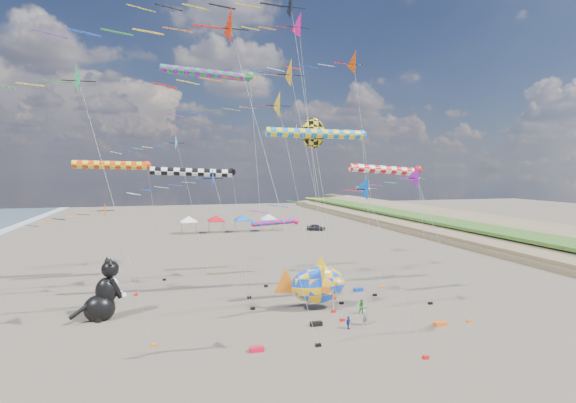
% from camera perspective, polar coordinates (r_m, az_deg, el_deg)
% --- Properties ---
extents(ground, '(260.00, 260.00, 0.00)m').
position_cam_1_polar(ground, '(28.42, 8.24, -20.32)').
color(ground, brown).
rests_on(ground, ground).
extents(delta_kite_0, '(8.68, 1.78, 12.01)m').
position_cam_1_polar(delta_kite_0, '(36.50, -10.03, 2.46)').
color(delta_kite_0, blue).
rests_on(delta_kite_0, ground).
extents(delta_kite_1, '(13.18, 2.31, 19.79)m').
position_cam_1_polar(delta_kite_1, '(33.25, -1.56, 15.51)').
color(delta_kite_1, '#FBA003').
rests_on(delta_kite_1, ground).
extents(delta_kite_2, '(9.89, 1.88, 15.75)m').
position_cam_1_polar(delta_kite_2, '(50.99, -15.13, 6.96)').
color(delta_kite_2, '#21C2E3').
rests_on(delta_kite_2, ground).
extents(delta_kite_3, '(10.73, 1.59, 11.45)m').
position_cam_1_polar(delta_kite_3, '(25.77, 6.94, 0.68)').
color(delta_kite_3, blue).
rests_on(delta_kite_3, ground).
extents(delta_kite_4, '(13.37, 2.18, 18.34)m').
position_cam_1_polar(delta_kite_4, '(31.40, -27.99, 13.11)').
color(delta_kite_4, '#16974C').
rests_on(delta_kite_4, ground).
extents(delta_kite_5, '(8.52, 1.63, 8.92)m').
position_cam_1_polar(delta_kite_5, '(44.06, -23.66, -1.53)').
color(delta_kite_5, orange).
rests_on(delta_kite_5, ground).
extents(delta_kite_6, '(11.93, 2.55, 23.06)m').
position_cam_1_polar(delta_kite_6, '(44.60, 8.16, 16.68)').
color(delta_kite_6, '#C74203').
rests_on(delta_kite_6, ground).
extents(delta_kite_7, '(9.64, 1.83, 12.08)m').
position_cam_1_polar(delta_kite_7, '(34.10, 16.98, 2.32)').
color(delta_kite_7, purple).
rests_on(delta_kite_7, ground).
extents(delta_kite_8, '(12.42, 2.67, 19.00)m').
position_cam_1_polar(delta_kite_8, '(40.54, -1.32, 12.12)').
color(delta_kite_8, yellow).
rests_on(delta_kite_8, ground).
extents(delta_kite_9, '(14.04, 3.12, 28.61)m').
position_cam_1_polar(delta_kite_9, '(51.91, 0.89, 20.96)').
color(delta_kite_9, '#F41079').
rests_on(delta_kite_9, ground).
extents(delta_kite_10, '(14.80, 2.54, 21.70)m').
position_cam_1_polar(delta_kite_10, '(28.96, -7.25, 20.94)').
color(delta_kite_10, '#EB2500').
rests_on(delta_kite_10, ground).
extents(delta_kite_11, '(15.70, 2.85, 26.72)m').
position_cam_1_polar(delta_kite_11, '(40.94, -0.33, 23.01)').
color(delta_kite_11, black).
rests_on(delta_kite_11, ground).
extents(windsock_0, '(6.73, 0.63, 6.32)m').
position_cam_1_polar(windsock_0, '(49.15, -1.39, -2.71)').
color(windsock_0, '#ED104A').
rests_on(windsock_0, ground).
extents(windsock_1, '(8.77, 0.87, 12.64)m').
position_cam_1_polar(windsock_1, '(48.88, -21.12, 4.29)').
color(windsock_1, red).
rests_on(windsock_1, ground).
extents(windsock_2, '(10.47, 0.86, 15.31)m').
position_cam_1_polar(windsock_2, '(39.77, 4.14, 8.53)').
color(windsock_2, blue).
rests_on(windsock_2, ground).
extents(windsock_3, '(10.02, 0.80, 21.14)m').
position_cam_1_polar(windsock_3, '(44.30, -9.80, 15.62)').
color(windsock_3, '#18874A').
rests_on(windsock_3, ground).
extents(windsock_4, '(7.96, 0.69, 12.07)m').
position_cam_1_polar(windsock_4, '(38.15, 12.62, 3.84)').
color(windsock_4, red).
rests_on(windsock_4, ground).
extents(windsock_5, '(8.60, 0.72, 11.87)m').
position_cam_1_polar(windsock_5, '(39.73, -11.56, 3.58)').
color(windsock_5, black).
rests_on(windsock_5, ground).
extents(angelfish_kite, '(3.74, 3.02, 16.27)m').
position_cam_1_polar(angelfish_kite, '(39.96, 2.94, 8.50)').
color(angelfish_kite, yellow).
rests_on(angelfish_kite, ground).
extents(cat_inflatable, '(4.03, 3.13, 4.88)m').
position_cam_1_polar(cat_inflatable, '(38.52, -22.48, -10.20)').
color(cat_inflatable, black).
rests_on(cat_inflatable, ground).
extents(fish_inflatable, '(6.38, 3.05, 4.57)m').
position_cam_1_polar(fish_inflatable, '(38.13, 3.78, -10.48)').
color(fish_inflatable, blue).
rests_on(fish_inflatable, ground).
extents(person_adult, '(0.68, 0.61, 1.56)m').
position_cam_1_polar(person_adult, '(35.32, 9.77, -14.05)').
color(person_adult, gray).
rests_on(person_adult, ground).
extents(child_green, '(0.73, 0.66, 1.23)m').
position_cam_1_polar(child_green, '(37.90, 9.37, -13.04)').
color(child_green, '#258F20').
rests_on(child_green, ground).
extents(child_blue, '(0.60, 0.51, 0.96)m').
position_cam_1_polar(child_blue, '(34.51, 7.66, -14.98)').
color(child_blue, '#1E27A6').
rests_on(child_blue, ground).
extents(kite_bag_0, '(0.90, 0.44, 0.30)m').
position_cam_1_polar(kite_bag_0, '(36.76, 18.74, -14.50)').
color(kite_bag_0, '#F45D14').
rests_on(kite_bag_0, ground).
extents(kite_bag_1, '(0.90, 0.44, 0.30)m').
position_cam_1_polar(kite_bag_1, '(35.02, 3.59, -15.24)').
color(kite_bag_1, black).
rests_on(kite_bag_1, ground).
extents(kite_bag_2, '(0.90, 0.44, 0.30)m').
position_cam_1_polar(kite_bag_2, '(30.52, -4.00, -18.21)').
color(kite_bag_2, red).
rests_on(kite_bag_2, ground).
extents(kite_bag_3, '(0.90, 0.44, 0.30)m').
position_cam_1_polar(kite_bag_3, '(44.73, 8.93, -10.99)').
color(kite_bag_3, blue).
rests_on(kite_bag_3, ground).
extents(tent_row, '(19.20, 4.20, 3.80)m').
position_cam_1_polar(tent_row, '(84.93, -7.44, -1.80)').
color(tent_row, white).
rests_on(tent_row, ground).
extents(parked_car, '(3.89, 3.04, 1.24)m').
position_cam_1_polar(parked_car, '(87.21, 3.58, -3.30)').
color(parked_car, '#26262D').
rests_on(parked_car, ground).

